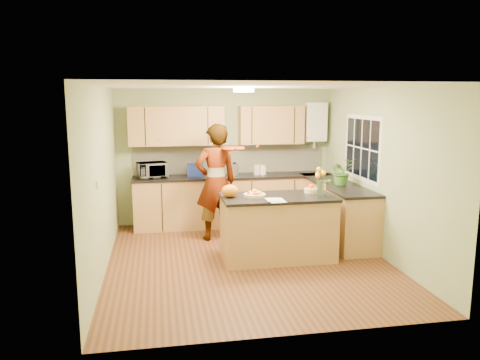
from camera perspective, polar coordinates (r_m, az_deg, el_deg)
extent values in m
plane|color=#512E17|center=(6.96, 0.88, -9.71)|extent=(4.50, 4.50, 0.00)
cube|color=white|center=(6.56, 0.94, 11.32)|extent=(4.00, 4.50, 0.02)
cube|color=#95A777|center=(8.84, -1.87, 2.86)|extent=(4.00, 0.02, 2.50)
cube|color=#95A777|center=(4.50, 6.37, -4.18)|extent=(4.00, 0.02, 2.50)
cube|color=#95A777|center=(6.57, -16.48, -0.04)|extent=(0.02, 4.50, 2.50)
cube|color=#95A777|center=(7.29, 16.53, 0.92)|extent=(0.02, 4.50, 2.50)
cube|color=#B08746|center=(8.70, -0.90, -2.60)|extent=(3.60, 0.60, 0.90)
cube|color=black|center=(8.60, -0.90, 0.44)|extent=(3.64, 0.62, 0.04)
cube|color=#B08746|center=(8.08, 11.66, -3.79)|extent=(0.60, 2.20, 0.90)
cube|color=black|center=(7.98, 11.72, -0.52)|extent=(0.62, 2.24, 0.04)
cube|color=silver|center=(8.85, -1.21, 2.54)|extent=(3.60, 0.02, 0.52)
cube|color=#B08746|center=(8.54, -7.75, 6.56)|extent=(1.70, 0.34, 0.70)
cube|color=#B08746|center=(8.78, 3.81, 6.72)|extent=(1.20, 0.34, 0.70)
cube|color=white|center=(9.03, 9.08, 7.03)|extent=(0.40, 0.30, 0.72)
cylinder|color=silver|center=(9.06, 9.01, 4.50)|extent=(0.06, 0.06, 0.20)
cube|color=white|center=(7.79, 14.64, 3.79)|extent=(0.01, 1.30, 1.05)
cube|color=black|center=(7.79, 14.61, 3.79)|extent=(0.01, 1.18, 0.92)
cube|color=white|center=(5.97, -16.98, -0.55)|extent=(0.02, 0.09, 0.09)
cylinder|color=#FFEABF|center=(6.85, 0.45, 10.93)|extent=(0.30, 0.30, 0.06)
cylinder|color=white|center=(6.85, 0.45, 11.18)|extent=(0.10, 0.10, 0.02)
cube|color=#B08746|center=(6.93, 4.61, -5.94)|extent=(1.60, 0.80, 0.90)
cube|color=black|center=(6.81, 4.67, -2.13)|extent=(1.64, 0.84, 0.04)
cylinder|color=beige|center=(6.72, 1.79, -1.88)|extent=(0.31, 0.31, 0.05)
cylinder|color=beige|center=(7.10, 8.67, -1.30)|extent=(0.21, 0.21, 0.06)
cylinder|color=silver|center=(6.79, 9.97, -1.11)|extent=(0.12, 0.12, 0.23)
ellipsoid|color=orange|center=(6.70, -1.23, -1.33)|extent=(0.27, 0.24, 0.18)
cube|color=silver|center=(6.50, 4.49, -2.49)|extent=(0.22, 0.30, 0.01)
imported|color=#DBA086|center=(7.74, -2.96, -0.28)|extent=(0.79, 0.60, 1.94)
imported|color=white|center=(8.46, -10.68, 1.19)|extent=(0.57, 0.46, 0.28)
cube|color=navy|center=(8.54, -5.48, 1.22)|extent=(0.31, 0.24, 0.22)
cylinder|color=silver|center=(8.63, -0.67, 1.29)|extent=(0.15, 0.15, 0.20)
sphere|color=black|center=(8.61, -0.67, 2.20)|extent=(0.07, 0.07, 0.07)
cylinder|color=beige|center=(8.67, 2.07, 1.25)|extent=(0.12, 0.12, 0.18)
cylinder|color=white|center=(8.69, 2.84, 1.23)|extent=(0.12, 0.12, 0.17)
imported|color=#3F7A28|center=(7.79, 12.30, 1.01)|extent=(0.46, 0.42, 0.44)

